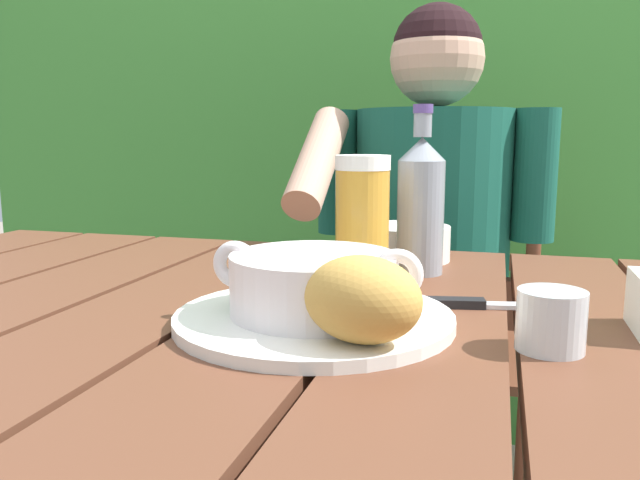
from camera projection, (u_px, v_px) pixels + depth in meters
dining_table at (287, 389)px, 0.71m from camera, size 1.42×0.83×0.75m
hedge_backdrop at (408, 58)px, 2.20m from camera, size 3.07×0.99×2.48m
chair_near_diner at (435, 331)px, 1.53m from camera, size 0.48×0.44×0.96m
person_eating at (428, 250)px, 1.31m from camera, size 0.48×0.47×1.20m
serving_plate at (314, 318)px, 0.65m from camera, size 0.29×0.29×0.01m
soup_bowl at (314, 282)px, 0.64m from camera, size 0.22×0.17×0.07m
bread_roll at (362, 299)px, 0.55m from camera, size 0.12×0.10×0.08m
beer_glass at (362, 218)px, 0.83m from camera, size 0.07×0.07×0.16m
beer_bottle at (421, 203)px, 0.87m from camera, size 0.06×0.06×0.23m
water_glass_small at (551, 320)px, 0.57m from camera, size 0.06×0.06×0.06m
table_knife at (482, 304)px, 0.71m from camera, size 0.16×0.05×0.01m
diner_bowl at (407, 243)px, 0.98m from camera, size 0.13×0.13×0.05m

